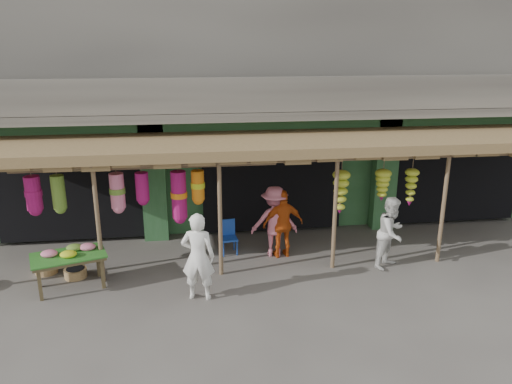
{
  "coord_description": "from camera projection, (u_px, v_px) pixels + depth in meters",
  "views": [
    {
      "loc": [
        -2.07,
        -10.1,
        4.95
      ],
      "look_at": [
        -0.57,
        1.0,
        1.47
      ],
      "focal_mm": 35.0,
      "sensor_mm": 36.0,
      "label": 1
    }
  ],
  "objects": [
    {
      "name": "basket_right",
      "position": [
        46.0,
        268.0,
        10.94
      ],
      "size": [
        0.6,
        0.6,
        0.21
      ],
      "primitive_type": "cylinder",
      "rotation": [
        0.0,
        0.0,
        -0.34
      ],
      "color": "olive",
      "rests_on": "ground"
    },
    {
      "name": "building",
      "position": [
        258.0,
        93.0,
        14.9
      ],
      "size": [
        16.4,
        6.8,
        7.0
      ],
      "color": "gray",
      "rests_on": "ground"
    },
    {
      "name": "ground",
      "position": [
        287.0,
        266.0,
        11.29
      ],
      "size": [
        80.0,
        80.0,
        0.0
      ],
      "primitive_type": "plane",
      "color": "#514C47",
      "rests_on": "ground"
    },
    {
      "name": "person_right",
      "position": [
        391.0,
        232.0,
        11.05
      ],
      "size": [
        1.01,
        0.98,
        1.63
      ],
      "primitive_type": "imported",
      "rotation": [
        0.0,
        0.0,
        0.69
      ],
      "color": "silver",
      "rests_on": "ground"
    },
    {
      "name": "person_vendor",
      "position": [
        283.0,
        224.0,
        11.57
      ],
      "size": [
        0.99,
        0.5,
        1.63
      ],
      "primitive_type": "imported",
      "rotation": [
        0.0,
        0.0,
        3.25
      ],
      "color": "#C64D12",
      "rests_on": "ground"
    },
    {
      "name": "basket_left",
      "position": [
        76.0,
        273.0,
        10.74
      ],
      "size": [
        0.6,
        0.6,
        0.2
      ],
      "primitive_type": "cylinder",
      "rotation": [
        0.0,
        0.0,
        -0.34
      ],
      "color": "olive",
      "rests_on": "ground"
    },
    {
      "name": "person_shopper",
      "position": [
        274.0,
        221.0,
        11.64
      ],
      "size": [
        1.13,
        0.69,
        1.69
      ],
      "primitive_type": "imported",
      "rotation": [
        0.0,
        0.0,
        3.08
      ],
      "color": "#BF6576",
      "rests_on": "ground"
    },
    {
      "name": "flower_table",
      "position": [
        69.0,
        256.0,
        10.14
      ],
      "size": [
        1.63,
        1.24,
        0.86
      ],
      "rotation": [
        0.0,
        0.0,
        0.31
      ],
      "color": "brown",
      "rests_on": "ground"
    },
    {
      "name": "blue_chair",
      "position": [
        228.0,
        235.0,
        11.9
      ],
      "size": [
        0.43,
        0.44,
        0.8
      ],
      "rotation": [
        0.0,
        0.0,
        0.13
      ],
      "color": "#183F9E",
      "rests_on": "ground"
    },
    {
      "name": "awning",
      "position": [
        277.0,
        147.0,
        11.27
      ],
      "size": [
        14.0,
        2.7,
        2.79
      ],
      "color": "brown",
      "rests_on": "ground"
    },
    {
      "name": "person_front",
      "position": [
        198.0,
        257.0,
        9.65
      ],
      "size": [
        0.72,
        0.55,
        1.79
      ],
      "primitive_type": "imported",
      "rotation": [
        0.0,
        0.0,
        2.95
      ],
      "color": "white",
      "rests_on": "ground"
    }
  ]
}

